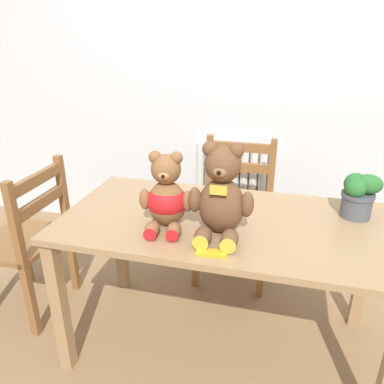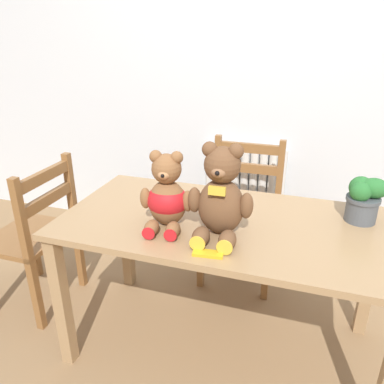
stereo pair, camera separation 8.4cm
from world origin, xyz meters
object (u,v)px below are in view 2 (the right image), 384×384
object	(u,v)px
potted_plant	(364,198)
chocolate_bar	(208,254)
wooden_chair_behind	(242,211)
wooden_chair_side	(35,235)
teddy_bear_right	(221,197)
teddy_bear_left	(167,197)

from	to	relation	value
potted_plant	chocolate_bar	distance (m)	0.77
wooden_chair_behind	potted_plant	world-z (taller)	potted_plant
wooden_chair_side	chocolate_bar	xyz separation A→B (m)	(1.12, -0.32, 0.29)
wooden_chair_behind	wooden_chair_side	world-z (taller)	wooden_chair_behind
wooden_chair_behind	teddy_bear_right	bearing A→B (deg)	93.02
teddy_bear_right	chocolate_bar	distance (m)	0.24
wooden_chair_side	chocolate_bar	world-z (taller)	wooden_chair_side
wooden_chair_behind	teddy_bear_right	xyz separation A→B (m)	(0.04, -0.82, 0.45)
chocolate_bar	teddy_bear_left	bearing A→B (deg)	142.24
wooden_chair_behind	potted_plant	xyz separation A→B (m)	(0.62, -0.50, 0.39)
teddy_bear_left	chocolate_bar	size ratio (longest dim) A/B	2.86
teddy_bear_left	teddy_bear_right	world-z (taller)	teddy_bear_right
wooden_chair_side	teddy_bear_right	distance (m)	1.21
wooden_chair_side	teddy_bear_right	size ratio (longest dim) A/B	2.28
wooden_chair_behind	teddy_bear_left	distance (m)	0.93
teddy_bear_left	potted_plant	world-z (taller)	teddy_bear_left
wooden_chair_side	wooden_chair_behind	bearing A→B (deg)	-57.85
wooden_chair_behind	wooden_chair_side	bearing A→B (deg)	32.15
teddy_bear_right	chocolate_bar	world-z (taller)	teddy_bear_right
wooden_chair_side	potted_plant	world-z (taller)	potted_plant
teddy_bear_left	chocolate_bar	bearing A→B (deg)	134.07
wooden_chair_side	potted_plant	distance (m)	1.75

